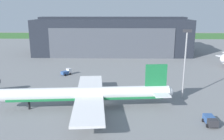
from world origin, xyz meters
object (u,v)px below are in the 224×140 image
at_px(airliner_near_right, 87,94).
at_px(baggage_tug, 210,120).
at_px(apron_light_mast, 185,59).
at_px(ops_van, 67,72).
at_px(maintenance_hangar, 112,35).

height_order(airliner_near_right, baggage_tug, airliner_near_right).
height_order(airliner_near_right, apron_light_mast, apron_light_mast).
xyz_separation_m(airliner_near_right, ops_van, (-12.25, 32.21, -2.64)).
distance_m(airliner_near_right, apron_light_mast, 29.01).
relative_size(maintenance_hangar, baggage_tug, 19.55).
bearing_deg(ops_van, maintenance_hangar, 72.43).
height_order(ops_van, baggage_tug, ops_van).
bearing_deg(airliner_near_right, ops_van, 110.83).
bearing_deg(maintenance_hangar, airliner_near_right, -93.25).
distance_m(airliner_near_right, ops_van, 34.56).
distance_m(airliner_near_right, baggage_tug, 30.34).
height_order(ops_van, apron_light_mast, apron_light_mast).
relative_size(airliner_near_right, baggage_tug, 10.43).
xyz_separation_m(ops_van, baggage_tug, (41.08, -41.29, -0.05)).
distance_m(maintenance_hangar, baggage_tug, 98.84).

